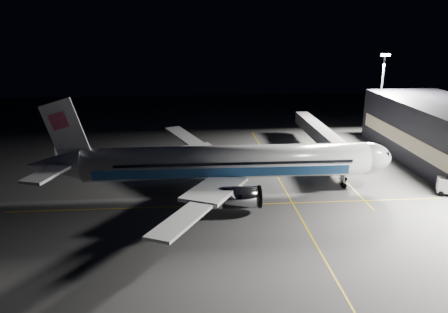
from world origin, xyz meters
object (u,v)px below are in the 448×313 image
(airliner, at_px, (221,163))
(safety_cone_c, at_px, (225,181))
(jet_bridge, at_px, (323,136))
(safety_cone_b, at_px, (219,176))
(baggage_tug, at_px, (221,162))
(floodlight_mast_north, at_px, (381,89))
(safety_cone_a, at_px, (224,166))

(airliner, relative_size, safety_cone_c, 111.51)
(jet_bridge, height_order, safety_cone_c, jet_bridge)
(safety_cone_b, distance_m, safety_cone_c, 3.02)
(airliner, distance_m, safety_cone_c, 6.39)
(baggage_tug, bearing_deg, floodlight_mast_north, 20.45)
(jet_bridge, xyz_separation_m, safety_cone_c, (-22.12, -14.06, -4.31))
(airliner, xyz_separation_m, safety_cone_c, (0.95, 4.00, -4.89))
(jet_bridge, distance_m, safety_cone_b, 25.93)
(floodlight_mast_north, xyz_separation_m, safety_cone_a, (-39.66, -19.15, -12.10))
(jet_bridge, relative_size, safety_cone_c, 62.39)
(airliner, bearing_deg, safety_cone_a, 83.69)
(jet_bridge, height_order, safety_cone_a, jet_bridge)
(baggage_tug, bearing_deg, safety_cone_a, -64.13)
(baggage_tug, bearing_deg, airliner, -97.80)
(jet_bridge, bearing_deg, safety_cone_c, -147.57)
(safety_cone_c, bearing_deg, floodlight_mast_north, 34.90)
(airliner, height_order, jet_bridge, airliner)
(airliner, relative_size, baggage_tug, 26.62)
(safety_cone_a, bearing_deg, floodlight_mast_north, 25.78)
(safety_cone_c, bearing_deg, safety_cone_a, 86.98)
(floodlight_mast_north, height_order, baggage_tug, floodlight_mast_north)
(floodlight_mast_north, distance_m, safety_cone_b, 49.57)
(baggage_tug, xyz_separation_m, safety_cone_b, (-0.84, -6.83, -0.45))
(jet_bridge, relative_size, safety_cone_b, 59.55)
(airliner, bearing_deg, floodlight_mast_north, 37.91)
(floodlight_mast_north, relative_size, baggage_tug, 8.96)
(airliner, relative_size, safety_cone_a, 112.22)
(airliner, height_order, safety_cone_c, airliner)
(jet_bridge, height_order, baggage_tug, jet_bridge)
(floodlight_mast_north, height_order, safety_cone_c, floodlight_mast_north)
(safety_cone_a, bearing_deg, baggage_tug, 119.88)
(jet_bridge, height_order, floodlight_mast_north, floodlight_mast_north)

